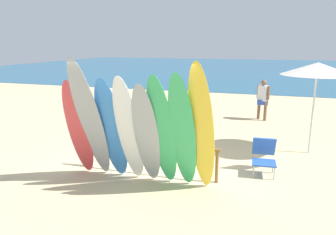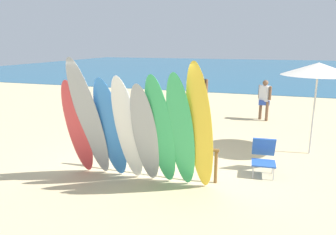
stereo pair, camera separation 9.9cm
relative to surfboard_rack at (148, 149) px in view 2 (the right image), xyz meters
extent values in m
plane|color=#D3BC8C|center=(0.00, 14.00, -0.58)|extent=(60.00, 60.00, 0.00)
cube|color=#235B7F|center=(0.00, 32.08, -0.57)|extent=(60.00, 40.00, 0.02)
cylinder|color=brown|center=(-1.49, 0.00, -0.23)|extent=(0.07, 0.07, 0.71)
cylinder|color=brown|center=(1.49, 0.00, -0.23)|extent=(0.07, 0.07, 0.71)
cylinder|color=brown|center=(0.00, 0.00, 0.13)|extent=(3.10, 0.06, 0.06)
ellipsoid|color=#D13D42|center=(-1.32, -0.63, 0.50)|extent=(0.56, 0.84, 2.16)
ellipsoid|color=#999EA3|center=(-0.98, -0.72, 0.72)|extent=(0.58, 1.10, 2.61)
ellipsoid|color=#337AD1|center=(-0.57, -0.59, 0.53)|extent=(0.56, 0.81, 2.22)
ellipsoid|color=white|center=(-0.17, -0.64, 0.56)|extent=(0.50, 0.91, 2.28)
ellipsoid|color=#999EA3|center=(0.22, -0.69, 0.51)|extent=(0.56, 1.03, 2.17)
ellipsoid|color=#38B266|center=(0.53, -0.66, 0.59)|extent=(0.54, 1.01, 2.34)
ellipsoid|color=#38B266|center=(0.93, -0.67, 0.61)|extent=(0.51, 1.01, 2.38)
ellipsoid|color=yellow|center=(1.29, -0.66, 0.70)|extent=(0.53, 1.00, 2.57)
cylinder|color=brown|center=(2.12, 6.10, -0.21)|extent=(0.11, 0.11, 0.73)
cylinder|color=brown|center=(2.36, 5.92, -0.21)|extent=(0.11, 0.11, 0.73)
cube|color=#2D4CB2|center=(2.24, 6.01, 0.09)|extent=(0.39, 0.24, 0.18)
cube|color=silver|center=(2.24, 6.01, 0.44)|extent=(0.42, 0.39, 0.57)
sphere|color=brown|center=(2.24, 6.01, 0.82)|extent=(0.21, 0.21, 0.21)
cylinder|color=brown|center=(2.05, 6.16, 0.47)|extent=(0.09, 0.09, 0.51)
cylinder|color=brown|center=(2.43, 5.86, 0.47)|extent=(0.09, 0.09, 0.51)
cylinder|color=tan|center=(0.23, 2.47, -0.21)|extent=(0.11, 0.11, 0.74)
cylinder|color=tan|center=(-0.08, 2.47, -0.21)|extent=(0.11, 0.11, 0.74)
cube|color=orange|center=(0.07, 2.47, 0.10)|extent=(0.40, 0.24, 0.18)
cube|color=orange|center=(0.07, 2.47, 0.45)|extent=(0.38, 0.20, 0.58)
sphere|color=tan|center=(0.07, 2.47, 0.84)|extent=(0.21, 0.21, 0.21)
cylinder|color=tan|center=(0.32, 2.47, 0.48)|extent=(0.09, 0.09, 0.51)
cylinder|color=tan|center=(-0.17, 2.46, 0.48)|extent=(0.09, 0.09, 0.51)
cylinder|color=brown|center=(0.01, 5.73, -0.16)|extent=(0.13, 0.13, 0.84)
cylinder|color=brown|center=(-0.33, 5.81, -0.16)|extent=(0.13, 0.13, 0.84)
cube|color=#2D4CB2|center=(-0.16, 5.77, 0.19)|extent=(0.45, 0.28, 0.20)
cube|color=black|center=(-0.16, 5.77, 0.59)|extent=(0.47, 0.31, 0.66)
sphere|color=brown|center=(-0.16, 5.77, 1.03)|extent=(0.24, 0.24, 0.24)
cylinder|color=brown|center=(0.11, 5.71, 0.62)|extent=(0.10, 0.10, 0.58)
cylinder|color=brown|center=(-0.43, 5.83, 0.62)|extent=(0.10, 0.10, 0.58)
cylinder|color=#B7B7BC|center=(2.21, 0.47, -0.44)|extent=(0.02, 0.02, 0.28)
cylinder|color=#B7B7BC|center=(2.63, 0.49, -0.44)|extent=(0.02, 0.02, 0.28)
cylinder|color=#B7B7BC|center=(2.19, 0.84, -0.44)|extent=(0.02, 0.02, 0.28)
cylinder|color=#B7B7BC|center=(2.61, 0.87, -0.44)|extent=(0.02, 0.02, 0.28)
cube|color=blue|center=(2.41, 0.67, -0.28)|extent=(0.53, 0.48, 0.03)
cube|color=blue|center=(2.39, 1.04, -0.04)|extent=(0.52, 0.35, 0.48)
cylinder|color=silver|center=(3.52, 2.55, 0.56)|extent=(0.04, 0.04, 2.28)
cone|color=silver|center=(3.52, 2.55, 1.63)|extent=(1.77, 1.77, 0.31)
camera|label=1|loc=(2.36, -6.08, 2.25)|focal=33.62mm
camera|label=2|loc=(2.46, -6.05, 2.25)|focal=33.62mm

